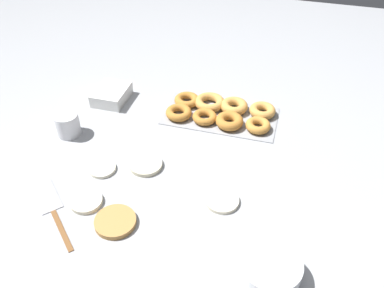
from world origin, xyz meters
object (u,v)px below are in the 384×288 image
pancake_3 (86,201)px  batter_bowl (270,270)px  pancake_1 (146,165)px  container_stack (111,95)px  paper_cup (67,124)px  donut_tray (220,112)px  pancake_2 (222,201)px  pancake_0 (115,222)px  pancake_4 (102,169)px  spatula (50,203)px

pancake_3 → batter_bowl: bearing=169.4°
pancake_1 → batter_bowl: size_ratio=0.70×
container_stack → paper_cup: size_ratio=1.77×
donut_tray → pancake_2: bearing=103.1°
donut_tray → batter_bowl: 0.65m
pancake_1 → container_stack: size_ratio=0.72×
pancake_3 → pancake_1: bearing=-120.6°
pancake_0 → pancake_1: 0.23m
pancake_0 → paper_cup: (0.30, -0.31, 0.03)m
pancake_0 → pancake_1: pancake_0 is taller
pancake_2 → donut_tray: (0.09, -0.40, 0.01)m
donut_tray → container_stack: size_ratio=2.82×
pancake_2 → pancake_4: size_ratio=1.16×
pancake_1 → pancake_3: bearing=59.4°
pancake_2 → pancake_4: 0.38m
pancake_4 → donut_tray: size_ratio=0.20×
pancake_1 → paper_cup: (0.30, -0.08, 0.03)m
batter_bowl → container_stack: size_ratio=1.03×
pancake_0 → pancake_2: pancake_0 is taller
batter_bowl → spatula: (0.62, -0.07, -0.03)m
pancake_0 → pancake_4: size_ratio=1.37×
pancake_4 → container_stack: (0.13, -0.36, 0.02)m
pancake_1 → paper_cup: bearing=-15.5°
pancake_1 → pancake_2: bearing=163.2°
paper_cup → donut_tray: bearing=-153.3°
paper_cup → spatula: (-0.10, 0.30, -0.04)m
pancake_1 → donut_tray: 0.36m
pancake_1 → container_stack: container_stack is taller
pancake_1 → donut_tray: size_ratio=0.26×
pancake_0 → batter_bowl: (-0.41, 0.05, 0.02)m
pancake_2 → batter_bowl: bearing=127.5°
spatula → container_stack: bearing=-42.1°
donut_tray → paper_cup: 0.52m
container_stack → spatula: (-0.04, 0.52, -0.02)m
paper_cup → spatula: size_ratio=0.35×
pancake_1 → donut_tray: bearing=-117.2°
batter_bowl → paper_cup: (0.71, -0.36, 0.01)m
pancake_3 → donut_tray: size_ratio=0.23×
pancake_2 → spatula: size_ratio=0.41×
spatula → pancake_0: bearing=-141.0°
pancake_1 → pancake_3: (0.11, 0.18, -0.00)m
pancake_0 → pancake_1: bearing=-90.1°
pancake_1 → pancake_2: 0.27m
spatula → pancake_2: bearing=-120.6°
pancake_0 → spatula: bearing=-4.2°
pancake_4 → batter_bowl: 0.58m
batter_bowl → container_stack: bearing=-41.7°
spatula → pancake_4: bearing=-73.9°
batter_bowl → pancake_3: bearing=-10.6°
pancake_4 → container_stack: bearing=-70.5°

